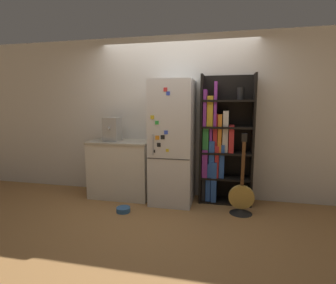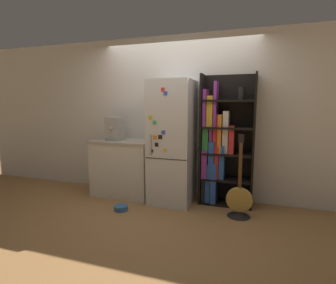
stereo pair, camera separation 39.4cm
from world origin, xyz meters
name	(u,v)px [view 1 (the left image)]	position (x,y,z in m)	size (l,w,h in m)	color
ground_plane	(171,204)	(0.00, 0.00, 0.00)	(16.00, 16.00, 0.00)	#A87542
wall_back	(177,117)	(0.00, 0.47, 1.30)	(8.00, 0.05, 2.60)	silver
refrigerator	(173,142)	(0.00, 0.12, 0.94)	(0.63, 0.69, 1.87)	silver
bookshelf	(220,145)	(0.70, 0.29, 0.89)	(0.79, 0.36, 1.95)	black
kitchen_counter	(122,169)	(-0.87, 0.17, 0.46)	(1.00, 0.59, 0.93)	silver
espresso_machine	(112,129)	(-1.01, 0.15, 1.12)	(0.24, 0.30, 0.38)	#A5A39E
guitar	(241,202)	(1.03, -0.14, 0.17)	(0.35, 0.32, 1.14)	black
pet_bowl	(123,209)	(-0.60, -0.46, 0.04)	(0.20, 0.20, 0.07)	#3366A5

